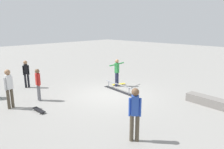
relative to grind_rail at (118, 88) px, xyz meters
name	(u,v)px	position (x,y,z in m)	size (l,w,h in m)	color
ground_plane	(110,95)	(-0.14, 0.79, -0.17)	(60.00, 60.00, 0.00)	gray
grind_rail	(118,88)	(0.00, 0.00, 0.00)	(2.30, 0.55, 0.39)	black
skate_ledge	(209,101)	(-4.35, -1.20, 0.02)	(1.97, 0.52, 0.38)	gray
skater_main	(117,71)	(0.67, -0.61, 0.76)	(0.22, 1.29, 1.60)	#2D3351
skateboard_main	(119,84)	(0.70, -0.83, -0.10)	(0.53, 0.81, 0.09)	yellow
bystander_black_shirt	(26,72)	(4.21, 3.13, 0.72)	(0.24, 0.36, 1.57)	black
bystander_white_shirt	(9,87)	(1.70, 5.04, 0.80)	(0.23, 0.39, 1.71)	brown
bystander_blue_shirt	(135,112)	(-3.80, 3.49, 0.80)	(0.35, 0.30, 1.71)	brown
bystander_red_shirt	(38,83)	(1.72, 3.72, 0.70)	(0.35, 0.21, 1.53)	slate
loose_skateboard_black	(39,110)	(0.49, 4.41, -0.10)	(0.80, 0.27, 0.09)	black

